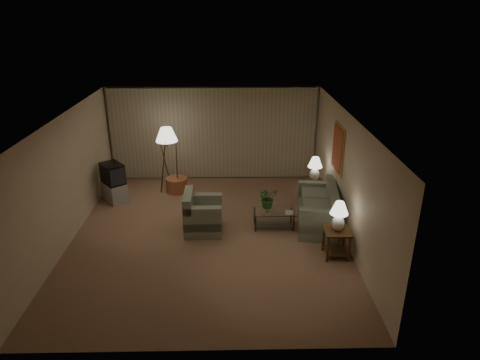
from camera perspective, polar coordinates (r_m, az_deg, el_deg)
name	(u,v)px	position (r m, az deg, el deg)	size (l,w,h in m)	color
ground	(209,234)	(9.76, -4.17, -7.22)	(7.00, 7.00, 0.00)	#AC785E
room_shell	(211,140)	(10.45, -3.93, 5.30)	(6.04, 7.02, 2.72)	beige
sofa	(317,210)	(10.12, 10.19, -3.96)	(1.93, 1.29, 0.76)	gray
armchair	(203,216)	(9.75, -4.90, -4.77)	(0.89, 0.85, 0.75)	gray
side_table_near	(337,238)	(8.98, 12.75, -7.59)	(0.53, 0.53, 0.60)	#35210E
side_table_far	(313,188)	(11.26, 9.77, -1.04)	(0.47, 0.39, 0.60)	#35210E
table_lamp_near	(339,214)	(8.72, 13.06, -4.39)	(0.36, 0.36, 0.63)	silver
table_lamp_far	(315,167)	(11.04, 9.97, 1.73)	(0.37, 0.37, 0.64)	silver
coffee_table	(274,216)	(9.93, 4.54, -4.86)	(1.01, 0.55, 0.41)	silver
tv_cabinet	(115,192)	(11.70, -16.36, -1.51)	(0.79, 0.83, 0.50)	#9B9B9D
crt_tv	(113,173)	(11.50, -16.63, 0.84)	(0.73, 0.76, 0.53)	black
floor_lamp	(168,158)	(11.74, -9.58, 2.85)	(0.58, 0.58, 1.80)	#35210E
ottoman	(177,185)	(11.92, -8.40, -0.61)	(0.59, 0.59, 0.39)	#AB603A
vase	(268,208)	(9.82, 3.71, -3.75)	(0.15, 0.15, 0.16)	white
flowers	(268,195)	(9.68, 3.75, -2.03)	(0.44, 0.38, 0.49)	#2E682E
book	(285,212)	(9.81, 6.08, -4.33)	(0.17, 0.23, 0.02)	olive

